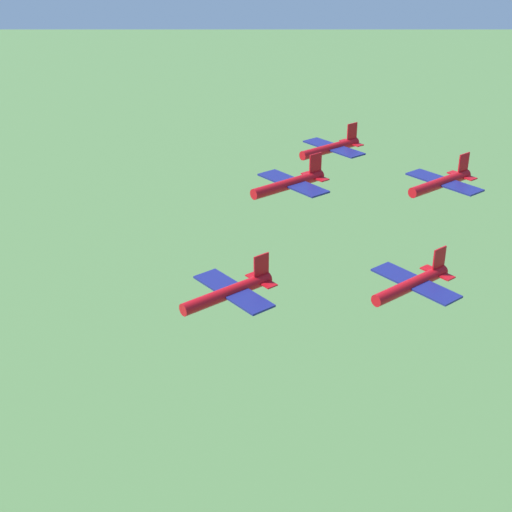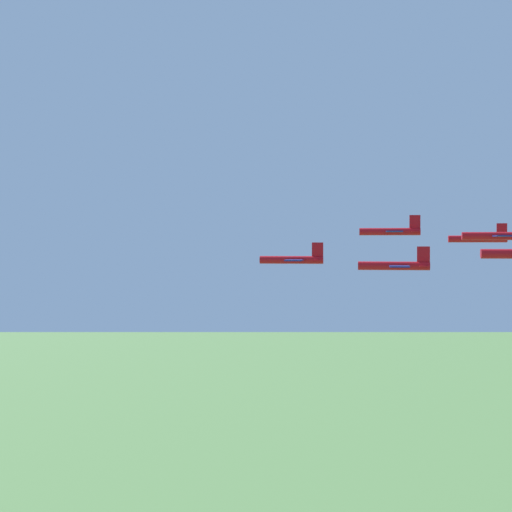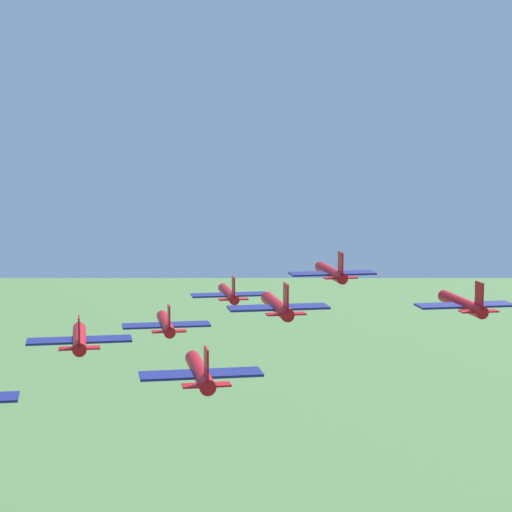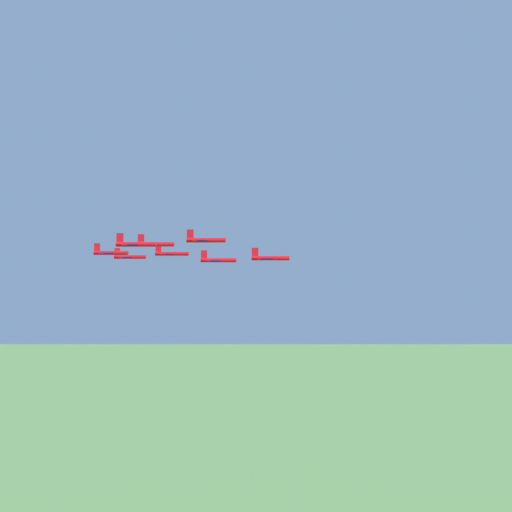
{
  "view_description": "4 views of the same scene",
  "coord_description": "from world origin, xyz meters",
  "px_view_note": "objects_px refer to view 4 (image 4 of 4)",
  "views": [
    {
      "loc": [
        5.46,
        -52.88,
        155.5
      ],
      "look_at": [
        25.5,
        -0.65,
        127.98
      ],
      "focal_mm": 50.0,
      "sensor_mm": 36.0,
      "label": 1
    },
    {
      "loc": [
        71.75,
        -101.62,
        124.46
      ],
      "look_at": [
        19.41,
        1.68,
        122.43
      ],
      "focal_mm": 50.0,
      "sensor_mm": 36.0,
      "label": 2
    },
    {
      "loc": [
        149.36,
        25.61,
        142.02
      ],
      "look_at": [
        23.04,
        7.85,
        126.58
      ],
      "focal_mm": 70.0,
      "sensor_mm": 36.0,
      "label": 3
    },
    {
      "loc": [
        -53.94,
        182.12,
        121.97
      ],
      "look_at": [
        26.18,
        10.18,
        122.35
      ],
      "focal_mm": 50.0,
      "sensor_mm": 36.0,
      "label": 4
    }
  ],
  "objects_px": {
    "jet_4": "(154,244)",
    "jet_6": "(129,257)",
    "jet_5": "(135,244)",
    "jet_1": "(217,260)",
    "jet_7": "(110,253)",
    "jet_0": "(269,258)",
    "jet_3": "(171,254)",
    "jet_2": "(205,240)"
  },
  "relations": [
    {
      "from": "jet_0",
      "to": "jet_7",
      "type": "distance_m",
      "value": 49.07
    },
    {
      "from": "jet_3",
      "to": "jet_0",
      "type": "bearing_deg",
      "value": 59.53
    },
    {
      "from": "jet_2",
      "to": "jet_0",
      "type": "bearing_deg",
      "value": 120.47
    },
    {
      "from": "jet_1",
      "to": "jet_3",
      "type": "relative_size",
      "value": 1.0
    },
    {
      "from": "jet_1",
      "to": "jet_4",
      "type": "height_order",
      "value": "jet_4"
    },
    {
      "from": "jet_0",
      "to": "jet_4",
      "type": "height_order",
      "value": "jet_4"
    },
    {
      "from": "jet_2",
      "to": "jet_4",
      "type": "bearing_deg",
      "value": -120.47
    },
    {
      "from": "jet_6",
      "to": "jet_0",
      "type": "bearing_deg",
      "value": 59.53
    },
    {
      "from": "jet_5",
      "to": "jet_7",
      "type": "relative_size",
      "value": 1.0
    },
    {
      "from": "jet_5",
      "to": "jet_6",
      "type": "distance_m",
      "value": 49.94
    },
    {
      "from": "jet_5",
      "to": "jet_0",
      "type": "bearing_deg",
      "value": 120.47
    },
    {
      "from": "jet_4",
      "to": "jet_1",
      "type": "bearing_deg",
      "value": 120.47
    },
    {
      "from": "jet_1",
      "to": "jet_5",
      "type": "relative_size",
      "value": 1.0
    },
    {
      "from": "jet_1",
      "to": "jet_5",
      "type": "distance_m",
      "value": 32.8
    },
    {
      "from": "jet_2",
      "to": "jet_4",
      "type": "xyz_separation_m",
      "value": [
        18.18,
        -4.01,
        -0.88
      ]
    },
    {
      "from": "jet_3",
      "to": "jet_5",
      "type": "bearing_deg",
      "value": 0.0
    },
    {
      "from": "jet_4",
      "to": "jet_5",
      "type": "height_order",
      "value": "jet_4"
    },
    {
      "from": "jet_0",
      "to": "jet_4",
      "type": "bearing_deg",
      "value": -90.0
    },
    {
      "from": "jet_4",
      "to": "jet_6",
      "type": "distance_m",
      "value": 32.73
    },
    {
      "from": "jet_5",
      "to": "jet_6",
      "type": "height_order",
      "value": "jet_5"
    },
    {
      "from": "jet_2",
      "to": "jet_5",
      "type": "height_order",
      "value": "jet_2"
    },
    {
      "from": "jet_4",
      "to": "jet_7",
      "type": "height_order",
      "value": "jet_4"
    },
    {
      "from": "jet_4",
      "to": "jet_5",
      "type": "distance_m",
      "value": 18.88
    },
    {
      "from": "jet_7",
      "to": "jet_5",
      "type": "bearing_deg",
      "value": 29.54
    },
    {
      "from": "jet_2",
      "to": "jet_4",
      "type": "height_order",
      "value": "jet_2"
    },
    {
      "from": "jet_3",
      "to": "jet_4",
      "type": "xyz_separation_m",
      "value": [
        -5.84,
        17.95,
        2.51
      ]
    },
    {
      "from": "jet_1",
      "to": "jet_2",
      "type": "distance_m",
      "value": 19.61
    },
    {
      "from": "jet_1",
      "to": "jet_4",
      "type": "relative_size",
      "value": 1.0
    },
    {
      "from": "jet_3",
      "to": "jet_5",
      "type": "distance_m",
      "value": 37.81
    },
    {
      "from": "jet_7",
      "to": "jet_4",
      "type": "bearing_deg",
      "value": 59.53
    },
    {
      "from": "jet_7",
      "to": "jet_6",
      "type": "bearing_deg",
      "value": 180.0
    },
    {
      "from": "jet_5",
      "to": "jet_1",
      "type": "bearing_deg",
      "value": 150.46
    },
    {
      "from": "jet_3",
      "to": "jet_5",
      "type": "height_order",
      "value": "jet_5"
    },
    {
      "from": "jet_4",
      "to": "jet_5",
      "type": "bearing_deg",
      "value": 0.0
    },
    {
      "from": "jet_1",
      "to": "jet_6",
      "type": "distance_m",
      "value": 37.24
    },
    {
      "from": "jet_6",
      "to": "jet_3",
      "type": "bearing_deg",
      "value": 59.53
    },
    {
      "from": "jet_1",
      "to": "jet_7",
      "type": "distance_m",
      "value": 32.16
    },
    {
      "from": "jet_3",
      "to": "jet_4",
      "type": "relative_size",
      "value": 1.0
    },
    {
      "from": "jet_5",
      "to": "jet_7",
      "type": "distance_m",
      "value": 32.6
    },
    {
      "from": "jet_1",
      "to": "jet_2",
      "type": "xyz_separation_m",
      "value": [
        -5.84,
        17.95,
        5.32
      ]
    },
    {
      "from": "jet_4",
      "to": "jet_6",
      "type": "height_order",
      "value": "jet_4"
    },
    {
      "from": "jet_0",
      "to": "jet_7",
      "type": "height_order",
      "value": "jet_7"
    }
  ]
}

